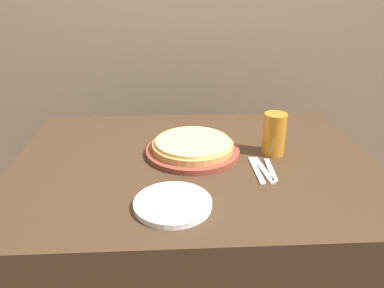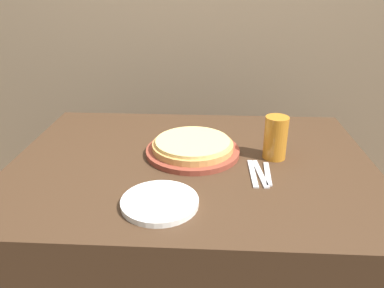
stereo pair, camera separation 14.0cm
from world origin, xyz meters
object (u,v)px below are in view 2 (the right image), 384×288
at_px(beer_glass, 276,136).
at_px(fork, 253,173).
at_px(pizza_on_board, 192,148).
at_px(dinner_knife, 260,174).
at_px(dinner_plate, 160,202).
at_px(spoon, 268,174).

relative_size(beer_glass, fork, 0.84).
height_order(pizza_on_board, dinner_knife, pizza_on_board).
height_order(fork, dinner_knife, same).
bearing_deg(dinner_plate, pizza_on_board, 77.92).
distance_m(dinner_plate, dinner_knife, 0.38).
bearing_deg(dinner_knife, pizza_on_board, 148.49).
height_order(beer_glass, dinner_plate, beer_glass).
xyz_separation_m(fork, spoon, (0.05, 0.00, 0.00)).
distance_m(pizza_on_board, dinner_knife, 0.28).
height_order(fork, spoon, same).
bearing_deg(dinner_knife, beer_glass, 64.18).
relative_size(pizza_on_board, beer_glass, 2.21).
height_order(dinner_plate, dinner_knife, dinner_plate).
relative_size(fork, spoon, 1.17).
xyz_separation_m(dinner_knife, spoon, (0.03, 0.00, 0.00)).
bearing_deg(beer_glass, spoon, -106.48).
bearing_deg(pizza_on_board, dinner_knife, -31.51).
xyz_separation_m(dinner_plate, fork, (0.29, 0.20, -0.01)).
relative_size(pizza_on_board, spoon, 2.18).
bearing_deg(pizza_on_board, fork, -34.37).
bearing_deg(dinner_knife, spoon, 0.00).
relative_size(beer_glass, dinner_plate, 0.69).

